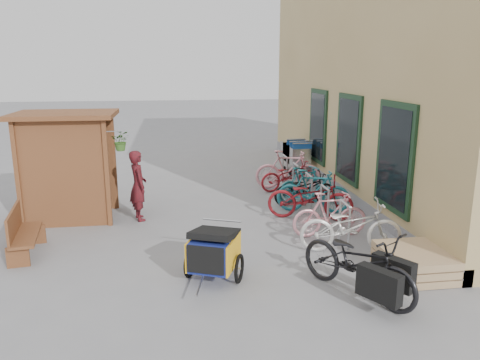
{
  "coord_description": "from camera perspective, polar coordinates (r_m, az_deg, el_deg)",
  "views": [
    {
      "loc": [
        -0.91,
        -8.11,
        3.38
      ],
      "look_at": [
        0.5,
        1.5,
        1.0
      ],
      "focal_mm": 35.0,
      "sensor_mm": 36.0,
      "label": 1
    }
  ],
  "objects": [
    {
      "name": "kiosk",
      "position": [
        10.99,
        -20.69,
        3.31
      ],
      "size": [
        2.49,
        1.65,
        2.4
      ],
      "color": "brown",
      "rests_on": "ground"
    },
    {
      "name": "bike_5",
      "position": [
        12.0,
        7.76,
        -0.47
      ],
      "size": [
        1.57,
        0.91,
        0.91
      ],
      "primitive_type": "imported",
      "rotation": [
        0.0,
        0.0,
        1.92
      ],
      "color": "#207583",
      "rests_on": "ground"
    },
    {
      "name": "shopping_carts",
      "position": [
        15.19,
        6.72,
        3.31
      ],
      "size": [
        0.62,
        1.72,
        1.11
      ],
      "color": "silver",
      "rests_on": "ground"
    },
    {
      "name": "building",
      "position": [
        14.62,
        22.7,
        13.18
      ],
      "size": [
        6.07,
        13.0,
        7.0
      ],
      "color": "tan",
      "rests_on": "ground"
    },
    {
      "name": "bike_0",
      "position": [
        8.91,
        13.35,
        -5.52
      ],
      "size": [
        1.96,
        0.96,
        0.99
      ],
      "primitive_type": "imported",
      "rotation": [
        0.0,
        0.0,
        1.4
      ],
      "color": "white",
      "rests_on": "ground"
    },
    {
      "name": "person_kiosk",
      "position": [
        10.63,
        -12.31,
        -0.66
      ],
      "size": [
        0.53,
        0.66,
        1.58
      ],
      "primitive_type": "imported",
      "rotation": [
        0.0,
        0.0,
        1.86
      ],
      "color": "maroon",
      "rests_on": "ground"
    },
    {
      "name": "bike_4",
      "position": [
        11.69,
        7.91,
        -1.07
      ],
      "size": [
        1.6,
        0.63,
        0.83
      ],
      "primitive_type": "imported",
      "rotation": [
        0.0,
        0.0,
        1.62
      ],
      "color": "black",
      "rests_on": "ground"
    },
    {
      "name": "child_trailer",
      "position": [
        7.61,
        -3.2,
        -8.52
      ],
      "size": [
        1.01,
        1.53,
        0.9
      ],
      "rotation": [
        0.0,
        0.0,
        -0.39
      ],
      "color": "navy",
      "rests_on": "ground"
    },
    {
      "name": "bike_3",
      "position": [
        11.1,
        8.92,
        -1.35
      ],
      "size": [
        1.78,
        0.97,
        1.03
      ],
      "primitive_type": "imported",
      "rotation": [
        0.0,
        0.0,
        1.27
      ],
      "color": "#207583",
      "rests_on": "ground"
    },
    {
      "name": "bench",
      "position": [
        9.41,
        -25.07,
        -5.74
      ],
      "size": [
        0.62,
        1.43,
        0.88
      ],
      "rotation": [
        0.0,
        0.0,
        0.15
      ],
      "color": "brown",
      "rests_on": "ground"
    },
    {
      "name": "bike_1",
      "position": [
        9.61,
        10.91,
        -4.13
      ],
      "size": [
        1.56,
        0.45,
        0.93
      ],
      "primitive_type": "imported",
      "rotation": [
        0.0,
        0.0,
        1.58
      ],
      "color": "pink",
      "rests_on": "ground"
    },
    {
      "name": "bike_6",
      "position": [
        12.97,
        5.96,
        0.54
      ],
      "size": [
        1.71,
        0.85,
        0.86
      ],
      "primitive_type": "imported",
      "rotation": [
        0.0,
        0.0,
        1.75
      ],
      "color": "maroon",
      "rests_on": "ground"
    },
    {
      "name": "bike_7",
      "position": [
        13.15,
        5.88,
        1.26
      ],
      "size": [
        1.89,
        0.84,
        1.1
      ],
      "primitive_type": "imported",
      "rotation": [
        0.0,
        0.0,
        1.39
      ],
      "color": "pink",
      "rests_on": "ground"
    },
    {
      "name": "bike_rack",
      "position": [
        11.35,
        8.36,
        -0.99
      ],
      "size": [
        0.05,
        5.35,
        0.86
      ],
      "color": "#A5A8AD",
      "rests_on": "ground"
    },
    {
      "name": "bike_2",
      "position": [
        10.6,
        8.57,
        -2.13
      ],
      "size": [
        2.03,
        1.28,
        1.01
      ],
      "primitive_type": "imported",
      "rotation": [
        0.0,
        0.0,
        1.23
      ],
      "color": "maroon",
      "rests_on": "ground"
    },
    {
      "name": "cargo_bike",
      "position": [
        7.27,
        14.34,
        -9.78
      ],
      "size": [
        1.66,
        2.1,
        1.06
      ],
      "rotation": [
        0.0,
        0.0,
        0.55
      ],
      "color": "black",
      "rests_on": "ground"
    },
    {
      "name": "ground",
      "position": [
        8.83,
        -1.82,
        -8.74
      ],
      "size": [
        80.0,
        80.0,
        0.0
      ],
      "primitive_type": "plane",
      "color": "gray"
    },
    {
      "name": "pallet_stack",
      "position": [
        8.39,
        20.48,
        -9.36
      ],
      "size": [
        1.0,
        1.2,
        0.4
      ],
      "color": "tan",
      "rests_on": "ground"
    }
  ]
}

